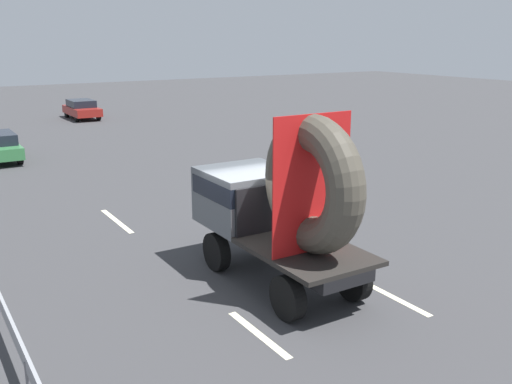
# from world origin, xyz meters

# --- Properties ---
(ground_plane) EXTENTS (120.00, 120.00, 0.00)m
(ground_plane) POSITION_xyz_m (0.00, 0.00, 0.00)
(ground_plane) COLOR #38383A
(flatbed_truck) EXTENTS (2.02, 4.99, 4.01)m
(flatbed_truck) POSITION_xyz_m (0.02, -0.45, 1.91)
(flatbed_truck) COLOR black
(flatbed_truck) RESTS_ON ground_plane
(lane_dash_left_near) EXTENTS (0.16, 2.06, 0.01)m
(lane_dash_left_near) POSITION_xyz_m (-1.65, -2.34, 0.00)
(lane_dash_left_near) COLOR beige
(lane_dash_left_near) RESTS_ON ground_plane
(lane_dash_left_far) EXTENTS (0.16, 2.66, 0.01)m
(lane_dash_left_far) POSITION_xyz_m (-1.65, 5.84, 0.00)
(lane_dash_left_far) COLOR beige
(lane_dash_left_far) RESTS_ON ground_plane
(lane_dash_right_near) EXTENTS (0.16, 2.18, 0.01)m
(lane_dash_right_near) POSITION_xyz_m (1.69, -2.49, 0.00)
(lane_dash_right_near) COLOR beige
(lane_dash_right_near) RESTS_ON ground_plane
(lane_dash_right_far) EXTENTS (0.16, 2.64, 0.01)m
(lane_dash_right_far) POSITION_xyz_m (1.69, 5.73, 0.00)
(lane_dash_right_far) COLOR beige
(lane_dash_right_far) RESTS_ON ground_plane
(oncoming_car) EXTENTS (1.68, 3.93, 1.28)m
(oncoming_car) POSITION_xyz_m (3.84, 29.08, 0.69)
(oncoming_car) COLOR black
(oncoming_car) RESTS_ON ground_plane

